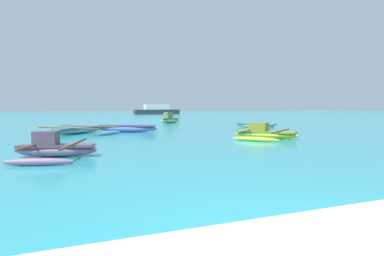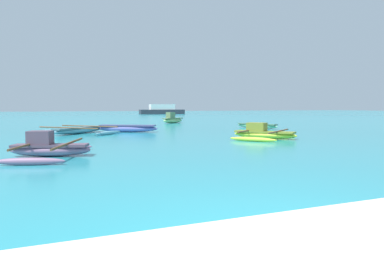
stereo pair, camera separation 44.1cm
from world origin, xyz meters
TOP-DOWN VIEW (x-y plane):
  - ground_plane at (0.00, 0.00)m, footprint 240.00×240.00m
  - moored_boat_0 at (10.88, 18.11)m, footprint 1.76×3.30m
  - moored_boat_1 at (1.60, 17.93)m, footprint 3.57×2.36m
  - moored_boat_2 at (-2.66, 8.66)m, footprint 2.77×3.84m
  - moored_boat_3 at (6.88, 11.28)m, footprint 4.06×3.85m
  - moored_boat_4 at (-1.22, 17.82)m, footprint 4.61×4.61m
  - moored_boat_5 at (7.75, 27.73)m, footprint 2.52×1.86m
  - distant_ferry at (18.53, 66.77)m, footprint 9.51×2.09m

SIDE VIEW (x-z plane):
  - ground_plane at x=0.00m, z-range 0.00..0.00m
  - moored_boat_0 at x=10.88m, z-range 0.02..0.36m
  - moored_boat_4 at x=-1.22m, z-range -0.01..0.40m
  - moored_boat_1 at x=1.60m, z-range 0.02..0.46m
  - moored_boat_3 at x=6.88m, z-range -0.13..0.63m
  - moored_boat_2 at x=-2.66m, z-range -0.14..0.65m
  - moored_boat_5 at x=7.75m, z-range -0.15..0.87m
  - distant_ferry at x=18.53m, z-range -0.19..1.90m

